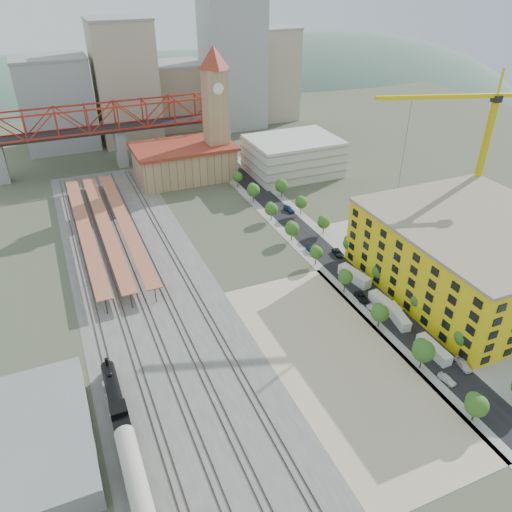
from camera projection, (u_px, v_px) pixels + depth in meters
name	position (u px, v px, depth m)	size (l,w,h in m)	color
ground	(290.00, 282.00, 132.99)	(400.00, 400.00, 0.00)	#474C38
ballast_strip	(142.00, 278.00, 134.60)	(36.00, 165.00, 0.06)	#605E59
dirt_lot	(339.00, 361.00, 106.81)	(28.00, 67.00, 0.06)	tan
street_asphalt	(315.00, 244.00, 150.20)	(12.00, 170.00, 0.06)	black
sidewalk_west	(299.00, 248.00, 148.34)	(3.00, 170.00, 0.04)	gray
sidewalk_east	(331.00, 241.00, 152.06)	(3.00, 170.00, 0.04)	gray
construction_pad	(475.00, 283.00, 132.42)	(50.00, 90.00, 0.06)	gray
rail_tracks	(135.00, 279.00, 133.93)	(26.56, 160.00, 0.18)	#382B23
platform_canopies	(105.00, 225.00, 152.54)	(16.00, 80.00, 4.12)	#B06343
station_hall	(184.00, 161.00, 192.46)	(38.00, 24.00, 13.10)	tan
clock_tower	(215.00, 101.00, 183.92)	(12.00, 12.00, 52.00)	tan
parking_garage	(293.00, 156.00, 196.68)	(34.00, 26.00, 14.00)	silver
truss_bridge	(117.00, 120.00, 197.54)	(94.00, 9.60, 25.60)	gray
construction_building	(475.00, 255.00, 126.57)	(44.60, 50.60, 18.80)	yellow
warehouse	(25.00, 444.00, 85.78)	(22.00, 32.00, 5.00)	gray
street_trees	(332.00, 260.00, 142.33)	(15.40, 124.40, 8.00)	#335A1B
skyline	(171.00, 84.00, 235.87)	(133.00, 46.00, 60.00)	#9EA0A3
distant_hills	(191.00, 184.00, 394.07)	(647.00, 264.00, 227.00)	#4C6B59
locomotive	(116.00, 402.00, 94.14)	(3.07, 23.68, 5.92)	black
coach	(137.00, 484.00, 78.27)	(3.40, 19.73, 6.19)	#2A3C21
tower_crane	(477.00, 138.00, 141.33)	(44.31, 15.89, 49.20)	#D2C20D
site_trailer_a	(434.00, 350.00, 108.17)	(2.39, 9.09, 2.49)	silver
site_trailer_b	(398.00, 316.00, 118.13)	(2.41, 9.14, 2.50)	silver
site_trailer_c	(385.00, 304.00, 122.22)	(2.52, 9.58, 2.62)	silver
site_trailer_d	(354.00, 276.00, 132.81)	(2.68, 10.17, 2.78)	silver
car_0	(447.00, 379.00, 101.35)	(1.62, 4.03, 1.37)	white
car_1	(374.00, 309.00, 121.44)	(1.43, 4.10, 1.35)	#B0AFB5
car_2	(361.00, 297.00, 125.84)	(2.20, 4.77, 1.32)	black
car_3	(312.00, 250.00, 146.01)	(2.10, 5.16, 1.50)	navy
car_4	(463.00, 365.00, 104.83)	(1.84, 4.58, 1.56)	white
car_5	(364.00, 276.00, 134.03)	(1.43, 4.10, 1.35)	gray
car_6	(338.00, 253.00, 144.54)	(2.25, 4.88, 1.36)	black
car_7	(289.00, 209.00, 169.49)	(2.05, 5.05, 1.47)	navy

